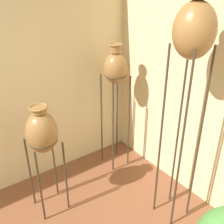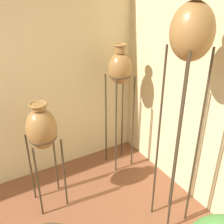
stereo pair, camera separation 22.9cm
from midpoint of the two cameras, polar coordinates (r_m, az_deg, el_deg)
vase_stand_tall at (r=2.16m, az=14.35°, el=15.63°), size 0.34×0.34×2.18m
vase_stand_medium at (r=3.08m, az=-1.39°, el=8.87°), size 0.27×0.27×1.61m
vase_stand_short at (r=2.62m, az=-17.45°, el=-4.49°), size 0.30×0.30×1.21m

